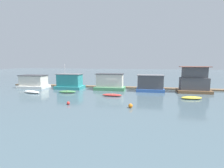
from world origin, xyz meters
name	(u,v)px	position (x,y,z in m)	size (l,w,h in m)	color
ground_plane	(113,90)	(0.00, 0.00, 0.00)	(200.00, 200.00, 0.00)	#475B66
dock_walkway	(115,87)	(0.00, 3.15, 0.15)	(51.00, 1.52, 0.30)	brown
houseboat_white	(34,82)	(-18.51, -0.16, 1.36)	(6.38, 3.95, 2.91)	white
houseboat_teal	(70,82)	(-9.68, -0.04, 1.53)	(5.90, 3.88, 5.44)	teal
houseboat_green	(110,82)	(-0.66, 0.01, 1.59)	(6.39, 3.27, 3.46)	#4C9360
houseboat_blue	(150,83)	(7.70, -0.20, 1.62)	(5.48, 3.41, 3.35)	#3866B7
houseboat_brown	(194,82)	(15.94, -0.22, 2.10)	(6.18, 3.27, 5.06)	brown
dinghy_white	(32,92)	(-14.60, -6.49, 0.24)	(3.97, 2.11, 0.48)	white
dinghy_green	(67,92)	(-7.99, -5.01, 0.24)	(3.50, 1.81, 0.47)	#47844C
dinghy_red	(112,95)	(1.06, -6.50, 0.21)	(3.49, 1.13, 0.41)	red
dinghy_yellow	(192,98)	(14.08, -6.44, 0.21)	(3.41, 1.80, 0.43)	yellow
buoy_red	(68,103)	(-3.86, -13.59, 0.23)	(0.45, 0.45, 0.45)	red
buoy_orange	(131,106)	(4.86, -13.64, 0.29)	(0.57, 0.57, 0.57)	orange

